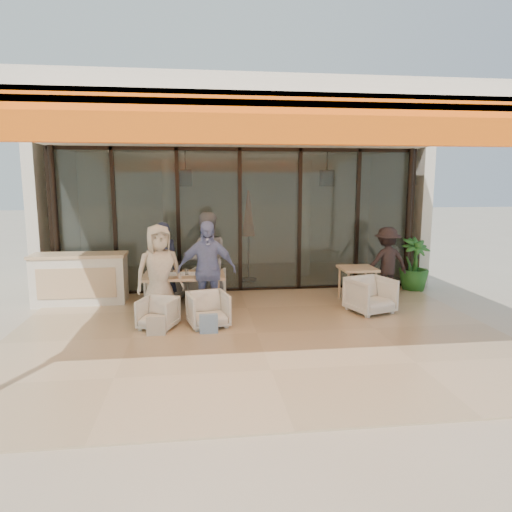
{
  "coord_description": "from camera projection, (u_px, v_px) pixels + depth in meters",
  "views": [
    {
      "loc": [
        -0.9,
        -7.08,
        2.46
      ],
      "look_at": [
        0.1,
        0.9,
        1.15
      ],
      "focal_mm": 32.0,
      "sensor_mm": 36.0,
      "label": 1
    }
  ],
  "objects": [
    {
      "name": "diner_grey",
      "position": [
        206.0,
        259.0,
        9.05
      ],
      "size": [
        0.97,
        0.78,
        1.87
      ],
      "primitive_type": "imported",
      "rotation": [
        0.0,
        0.0,
        3.22
      ],
      "color": "slate",
      "rests_on": "ground"
    },
    {
      "name": "side_table",
      "position": [
        357.0,
        272.0,
        9.28
      ],
      "size": [
        0.7,
        0.7,
        0.74
      ],
      "color": "#D6B282",
      "rests_on": "ground"
    },
    {
      "name": "diner_cream",
      "position": [
        159.0,
        273.0,
        8.08
      ],
      "size": [
        0.98,
        0.79,
        1.73
      ],
      "primitive_type": "imported",
      "rotation": [
        0.0,
        0.0,
        0.32
      ],
      "color": "beige",
      "rests_on": "ground"
    },
    {
      "name": "terrace_structure",
      "position": [
        259.0,
        127.0,
        6.66
      ],
      "size": [
        8.0,
        6.0,
        3.4
      ],
      "color": "silver",
      "rests_on": "ground"
    },
    {
      "name": "diner_periwinkle",
      "position": [
        207.0,
        270.0,
        8.18
      ],
      "size": [
        1.05,
        0.45,
        1.79
      ],
      "primitive_type": "imported",
      "rotation": [
        0.0,
        0.0,
        0.02
      ],
      "color": "#6C83B5",
      "rests_on": "ground"
    },
    {
      "name": "host_counter",
      "position": [
        80.0,
        279.0,
        9.2
      ],
      "size": [
        1.85,
        0.65,
        1.04
      ],
      "color": "silver",
      "rests_on": "ground"
    },
    {
      "name": "potted_palm",
      "position": [
        414.0,
        264.0,
        10.39
      ],
      "size": [
        0.8,
        0.8,
        1.21
      ],
      "primitive_type": "imported",
      "rotation": [
        0.0,
        0.0,
        0.2
      ],
      "color": "#1E5919",
      "rests_on": "ground"
    },
    {
      "name": "chair_near_left",
      "position": [
        158.0,
        312.0,
        7.68
      ],
      "size": [
        0.73,
        0.71,
        0.59
      ],
      "primitive_type": "imported",
      "rotation": [
        0.0,
        0.0,
        -0.36
      ],
      "color": "silver",
      "rests_on": "ground"
    },
    {
      "name": "chair_near_right",
      "position": [
        208.0,
        308.0,
        7.78
      ],
      "size": [
        0.77,
        0.74,
        0.67
      ],
      "primitive_type": "imported",
      "rotation": [
        0.0,
        0.0,
        0.23
      ],
      "color": "silver",
      "rests_on": "ground"
    },
    {
      "name": "terrace_floor",
      "position": [
        257.0,
        334.0,
        7.44
      ],
      "size": [
        8.0,
        6.0,
        0.01
      ],
      "primitive_type": "cube",
      "color": "tan",
      "rests_on": "ground"
    },
    {
      "name": "standing_woman",
      "position": [
        387.0,
        262.0,
        9.77
      ],
      "size": [
        1.04,
        0.67,
        1.52
      ],
      "primitive_type": "imported",
      "rotation": [
        0.0,
        0.0,
        3.26
      ],
      "color": "black",
      "rests_on": "ground"
    },
    {
      "name": "dining_table",
      "position": [
        184.0,
        277.0,
        8.6
      ],
      "size": [
        1.5,
        0.9,
        0.93
      ],
      "color": "#D6B282",
      "rests_on": "ground"
    },
    {
      "name": "side_chair",
      "position": [
        370.0,
        294.0,
        8.58
      ],
      "size": [
        0.92,
        0.89,
        0.76
      ],
      "primitive_type": "imported",
      "rotation": [
        0.0,
        0.0,
        0.34
      ],
      "color": "silver",
      "rests_on": "ground"
    },
    {
      "name": "chair_far_right",
      "position": [
        206.0,
        283.0,
        9.63
      ],
      "size": [
        0.86,
        0.83,
        0.71
      ],
      "primitive_type": "imported",
      "rotation": [
        0.0,
        0.0,
        2.83
      ],
      "color": "silver",
      "rests_on": "ground"
    },
    {
      "name": "tote_bag_blue",
      "position": [
        209.0,
        324.0,
        7.41
      ],
      "size": [
        0.3,
        0.1,
        0.34
      ],
      "primitive_type": "cube",
      "color": "#99BFD8",
      "rests_on": "ground"
    },
    {
      "name": "diner_navy",
      "position": [
        163.0,
        265.0,
        8.96
      ],
      "size": [
        0.63,
        0.42,
        1.7
      ],
      "primitive_type": "imported",
      "rotation": [
        0.0,
        0.0,
        3.12
      ],
      "color": "#191E37",
      "rests_on": "ground"
    },
    {
      "name": "chair_far_left",
      "position": [
        166.0,
        284.0,
        9.53
      ],
      "size": [
        0.85,
        0.82,
        0.7
      ],
      "primitive_type": "imported",
      "rotation": [
        0.0,
        0.0,
        2.8
      ],
      "color": "silver",
      "rests_on": "ground"
    },
    {
      "name": "interior_block",
      "position": [
        232.0,
        190.0,
        12.29
      ],
      "size": [
        9.05,
        3.62,
        3.52
      ],
      "color": "silver",
      "rests_on": "ground"
    },
    {
      "name": "tote_bag_cream",
      "position": [
        156.0,
        326.0,
        7.31
      ],
      "size": [
        0.3,
        0.1,
        0.34
      ],
      "primitive_type": "cube",
      "color": "silver",
      "rests_on": "ground"
    },
    {
      "name": "ground",
      "position": [
        257.0,
        334.0,
        7.44
      ],
      "size": [
        70.0,
        70.0,
        0.0
      ],
      "primitive_type": "plane",
      "color": "#C6B293",
      "rests_on": "ground"
    },
    {
      "name": "glass_storefront",
      "position": [
        240.0,
        221.0,
        10.12
      ],
      "size": [
        8.08,
        0.1,
        3.2
      ],
      "color": "#9EADA3",
      "rests_on": "ground"
    }
  ]
}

